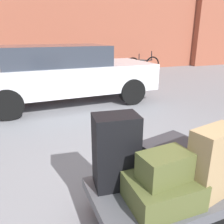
% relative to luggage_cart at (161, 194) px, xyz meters
% --- Properties ---
extents(ground_plane, '(60.00, 60.00, 0.00)m').
position_rel_luggage_cart_xyz_m(ground_plane, '(0.00, 0.00, -0.27)').
color(ground_plane, gray).
extents(luggage_cart, '(1.27, 0.84, 0.34)m').
position_rel_luggage_cart_xyz_m(luggage_cart, '(0.00, 0.00, 0.00)').
color(luggage_cart, '#4C4C51').
rests_on(luggage_cart, ground_plane).
extents(suitcase_olive_rear_right, '(0.58, 0.46, 0.23)m').
position_rel_luggage_cart_xyz_m(suitcase_olive_rear_right, '(-0.11, -0.16, 0.18)').
color(suitcase_olive_rear_right, '#4C5128').
rests_on(suitcase_olive_rear_right, luggage_cart).
extents(duffel_bag_charcoal_rear_left, '(0.61, 0.47, 0.33)m').
position_rel_luggage_cart_xyz_m(duffel_bag_charcoal_rear_left, '(0.19, 0.21, 0.23)').
color(duffel_bag_charcoal_rear_left, '#2D2D33').
rests_on(duffel_bag_charcoal_rear_left, luggage_cart).
extents(suitcase_black_front_right, '(0.42, 0.32, 0.68)m').
position_rel_luggage_cart_xyz_m(suitcase_black_front_right, '(-0.37, 0.21, 0.41)').
color(suitcase_black_front_right, black).
rests_on(suitcase_black_front_right, luggage_cart).
extents(suitcase_tan_stacked_top, '(0.46, 0.29, 0.62)m').
position_rel_luggage_cart_xyz_m(suitcase_tan_stacked_top, '(0.31, -0.23, 0.38)').
color(suitcase_tan_stacked_top, '#9E7F56').
rests_on(suitcase_tan_stacked_top, luggage_cart).
extents(duffel_bag_olive_topmost_pile, '(0.42, 0.28, 0.23)m').
position_rel_luggage_cart_xyz_m(duffel_bag_olive_topmost_pile, '(-0.11, -0.16, 0.41)').
color(duffel_bag_olive_topmost_pile, '#4C5128').
rests_on(duffel_bag_olive_topmost_pile, suitcase_olive_rear_right).
extents(parked_car, '(4.32, 1.97, 1.42)m').
position_rel_luggage_cart_xyz_m(parked_car, '(-0.03, 4.31, 0.49)').
color(parked_car, silver).
rests_on(parked_car, ground_plane).
extents(bicycle_leaning, '(1.76, 0.10, 0.96)m').
position_rel_luggage_cart_xyz_m(bicycle_leaning, '(4.17, 7.74, 0.10)').
color(bicycle_leaning, black).
rests_on(bicycle_leaning, ground_plane).
extents(bollard_kerb_near, '(0.24, 0.24, 0.73)m').
position_rel_luggage_cart_xyz_m(bollard_kerb_near, '(2.06, 6.58, 0.10)').
color(bollard_kerb_near, '#383838').
rests_on(bollard_kerb_near, ground_plane).
extents(bollard_kerb_mid, '(0.24, 0.24, 0.73)m').
position_rel_luggage_cart_xyz_m(bollard_kerb_mid, '(3.44, 6.58, 0.10)').
color(bollard_kerb_mid, '#383838').
rests_on(bollard_kerb_mid, ground_plane).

